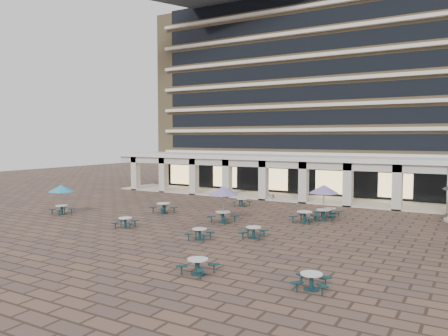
{
  "coord_description": "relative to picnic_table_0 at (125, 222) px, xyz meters",
  "views": [
    {
      "loc": [
        16.39,
        -27.37,
        6.27
      ],
      "look_at": [
        -1.26,
        3.0,
        3.81
      ],
      "focal_mm": 35.0,
      "sensor_mm": 36.0,
      "label": 1
    }
  ],
  "objects": [
    {
      "name": "ground",
      "position": [
        4.63,
        4.88,
        -0.42
      ],
      "size": [
        120.0,
        120.0,
        0.0
      ],
      "primitive_type": "plane",
      "color": "brown",
      "rests_on": "ground"
    },
    {
      "name": "apartment_building",
      "position": [
        4.63,
        30.35,
        12.18
      ],
      "size": [
        40.0,
        15.5,
        25.2
      ],
      "color": "#8E7750",
      "rests_on": "ground"
    },
    {
      "name": "retail_arcade",
      "position": [
        4.63,
        19.68,
        2.58
      ],
      "size": [
        42.0,
        6.6,
        4.4
      ],
      "color": "white",
      "rests_on": "ground"
    },
    {
      "name": "picnic_table_0",
      "position": [
        0.0,
        0.0,
        0.0
      ],
      "size": [
        1.92,
        1.92,
        0.7
      ],
      "rotation": [
        0.0,
        0.0,
        0.39
      ],
      "color": "#123136",
      "rests_on": "ground"
    },
    {
      "name": "picnic_table_1",
      "position": [
        6.44,
        -0.39,
        -0.01
      ],
      "size": [
        1.68,
        1.68,
        0.69
      ],
      "rotation": [
        0.0,
        0.0,
        0.12
      ],
      "color": "#123136",
      "rests_on": "ground"
    },
    {
      "name": "picnic_table_2",
      "position": [
        10.11,
        -6.12,
        0.01
      ],
      "size": [
        1.7,
        1.7,
        0.72
      ],
      "rotation": [
        0.0,
        0.0,
        -0.07
      ],
      "color": "#123136",
      "rests_on": "ground"
    },
    {
      "name": "picnic_table_3",
      "position": [
        15.3,
        -5.47,
        -0.01
      ],
      "size": [
        1.73,
        1.73,
        0.69
      ],
      "rotation": [
        0.0,
        0.0,
        0.17
      ],
      "color": "#123136",
      "rests_on": "ground"
    },
    {
      "name": "picnic_table_4",
      "position": [
        -8.19,
        1.37,
        1.61
      ],
      "size": [
        2.07,
        2.07,
        2.4
      ],
      "rotation": [
        0.0,
        0.0,
        -0.15
      ],
      "color": "#123136",
      "rests_on": "ground"
    },
    {
      "name": "picnic_table_5",
      "position": [
        -1.35,
        6.0,
        0.08
      ],
      "size": [
        2.22,
        2.22,
        0.85
      ],
      "rotation": [
        0.0,
        0.0,
        -0.28
      ],
      "color": "#123136",
      "rests_on": "ground"
    },
    {
      "name": "picnic_table_6",
      "position": [
        5.01,
        4.92,
        1.86
      ],
      "size": [
        2.32,
        2.32,
        2.68
      ],
      "rotation": [
        0.0,
        0.0,
        -0.15
      ],
      "color": "#123136",
      "rests_on": "ground"
    },
    {
      "name": "picnic_table_7",
      "position": [
        9.16,
        1.59,
        0.01
      ],
      "size": [
        1.81,
        1.81,
        0.73
      ],
      "rotation": [
        0.0,
        0.0,
        0.17
      ],
      "color": "#123136",
      "rests_on": "ground"
    },
    {
      "name": "picnic_table_10",
      "position": [
        10.19,
        7.96,
        0.09
      ],
      "size": [
        2.09,
        2.09,
        0.85
      ],
      "rotation": [
        0.0,
        0.0,
        -0.13
      ],
      "color": "#123136",
      "rests_on": "ground"
    },
    {
      "name": "picnic_table_11",
      "position": [
        11.09,
        9.66,
        1.84
      ],
      "size": [
        2.31,
        2.31,
        2.66
      ],
      "rotation": [
        0.0,
        0.0,
        0.24
      ],
      "color": "#123136",
      "rests_on": "ground"
    },
    {
      "name": "picnic_table_12",
      "position": [
        2.6,
        12.46,
        0.0
      ],
      "size": [
        1.61,
        1.61,
        0.71
      ],
      "rotation": [
        0.0,
        0.0,
        -0.02
      ],
      "color": "#123136",
      "rests_on": "ground"
    },
    {
      "name": "picnic_table_13",
      "position": [
        11.12,
        11.29,
        -0.0
      ],
      "size": [
        1.66,
        1.66,
        0.7
      ],
      "rotation": [
        0.0,
        0.0,
        -0.09
      ],
      "color": "#123136",
      "rests_on": "ground"
    },
    {
      "name": "planter_left",
      "position": [
        2.6,
        17.78,
        0.03
      ],
      "size": [
        1.5,
        0.69,
        1.19
      ],
      "color": "gray",
      "rests_on": "ground"
    },
    {
      "name": "planter_right",
      "position": [
        6.23,
        17.78,
        0.03
      ],
      "size": [
        1.5,
        0.75,
        1.19
      ],
      "color": "gray",
      "rests_on": "ground"
    }
  ]
}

